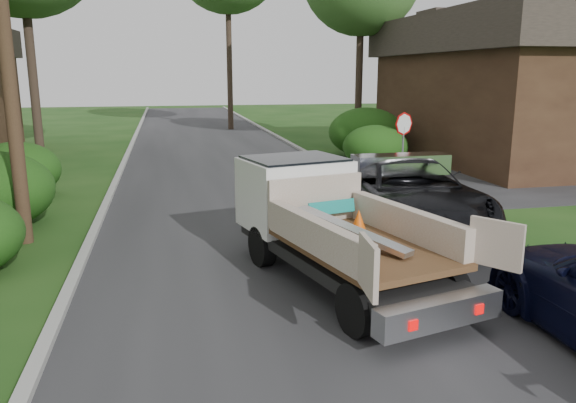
{
  "coord_description": "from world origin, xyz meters",
  "views": [
    {
      "loc": [
        -2.35,
        -8.0,
        3.69
      ],
      "look_at": [
        -0.03,
        2.64,
        1.2
      ],
      "focal_mm": 35.0,
      "sensor_mm": 36.0,
      "label": 1
    }
  ],
  "objects_px": {
    "stop_sign": "(403,134)",
    "flatbed_truck": "(319,214)",
    "house_right": "(526,86)",
    "black_pickup": "(406,193)"
  },
  "relations": [
    {
      "from": "house_right",
      "to": "black_pickup",
      "type": "distance_m",
      "value": 13.74
    },
    {
      "from": "flatbed_truck",
      "to": "black_pickup",
      "type": "bearing_deg",
      "value": 28.09
    },
    {
      "from": "black_pickup",
      "to": "stop_sign",
      "type": "bearing_deg",
      "value": 72.3
    },
    {
      "from": "stop_sign",
      "to": "flatbed_truck",
      "type": "relative_size",
      "value": 0.43
    },
    {
      "from": "stop_sign",
      "to": "house_right",
      "type": "relative_size",
      "value": 0.19
    },
    {
      "from": "stop_sign",
      "to": "flatbed_truck",
      "type": "distance_m",
      "value": 8.66
    },
    {
      "from": "flatbed_truck",
      "to": "black_pickup",
      "type": "height_order",
      "value": "flatbed_truck"
    },
    {
      "from": "house_right",
      "to": "flatbed_truck",
      "type": "height_order",
      "value": "house_right"
    },
    {
      "from": "house_right",
      "to": "flatbed_truck",
      "type": "xyz_separation_m",
      "value": [
        -12.61,
        -12.17,
        -2.04
      ]
    },
    {
      "from": "house_right",
      "to": "black_pickup",
      "type": "height_order",
      "value": "house_right"
    }
  ]
}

